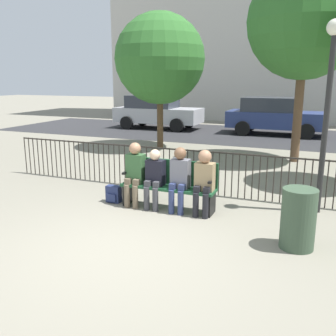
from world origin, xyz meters
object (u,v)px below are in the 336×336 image
(backpack, at_px, (114,194))
(tree_1, at_px, (160,59))
(seated_person_2, at_px, (179,176))
(trash_bin, at_px, (298,219))
(park_bench, at_px, (170,183))
(lamp_post, at_px, (329,88))
(seated_person_1, at_px, (154,176))
(seated_person_0, at_px, (135,170))
(seated_person_3, at_px, (204,178))
(tree_2, at_px, (305,22))
(parked_car_0, at_px, (275,116))
(parked_car_2, at_px, (157,111))

(backpack, bearing_deg, tree_1, 104.61)
(seated_person_2, height_order, trash_bin, seated_person_2)
(park_bench, bearing_deg, tree_1, 115.01)
(seated_person_2, relative_size, lamp_post, 0.36)
(park_bench, xyz_separation_m, seated_person_1, (-0.25, -0.13, 0.14))
(seated_person_0, distance_m, seated_person_3, 1.39)
(lamp_post, height_order, trash_bin, lamp_post)
(tree_2, height_order, parked_car_0, tree_2)
(seated_person_3, bearing_deg, park_bench, 169.76)
(seated_person_2, xyz_separation_m, parked_car_2, (-5.20, 10.70, 0.16))
(seated_person_2, distance_m, seated_person_3, 0.47)
(park_bench, height_order, seated_person_2, seated_person_2)
(trash_bin, bearing_deg, seated_person_0, 165.23)
(backpack, bearing_deg, tree_2, 60.21)
(seated_person_0, xyz_separation_m, seated_person_2, (0.92, -0.00, -0.01))
(seated_person_0, bearing_deg, tree_1, 108.92)
(backpack, distance_m, parked_car_0, 10.93)
(seated_person_0, bearing_deg, lamp_post, 15.70)
(park_bench, height_order, trash_bin, park_bench)
(trash_bin, bearing_deg, seated_person_1, 163.13)
(parked_car_2, bearing_deg, lamp_post, -52.07)
(seated_person_1, distance_m, seated_person_3, 0.97)
(seated_person_2, relative_size, trash_bin, 1.35)
(seated_person_0, xyz_separation_m, tree_1, (-2.03, 5.93, 2.37))
(trash_bin, bearing_deg, backpack, 167.32)
(backpack, xyz_separation_m, parked_car_2, (-3.80, 10.70, 0.68))
(seated_person_0, relative_size, backpack, 3.66)
(seated_person_0, height_order, tree_2, tree_2)
(seated_person_3, xyz_separation_m, parked_car_2, (-5.67, 10.70, 0.16))
(seated_person_1, xyz_separation_m, tree_2, (2.18, 5.38, 3.31))
(park_bench, relative_size, seated_person_1, 1.61)
(lamp_post, bearing_deg, tree_2, 99.30)
(tree_1, relative_size, lamp_post, 1.36)
(seated_person_2, height_order, tree_1, tree_1)
(seated_person_0, bearing_deg, parked_car_0, 82.86)
(backpack, distance_m, tree_1, 6.79)
(park_bench, bearing_deg, seated_person_1, -152.35)
(park_bench, distance_m, seated_person_2, 0.34)
(seated_person_3, height_order, tree_2, tree_2)
(seated_person_2, height_order, parked_car_2, parked_car_2)
(seated_person_1, bearing_deg, seated_person_2, 0.53)
(seated_person_0, bearing_deg, tree_2, 64.20)
(seated_person_1, xyz_separation_m, seated_person_2, (0.50, 0.00, 0.05))
(seated_person_0, distance_m, seated_person_1, 0.42)
(parked_car_0, bearing_deg, seated_person_3, -89.76)
(tree_2, bearing_deg, seated_person_2, -107.31)
(tree_1, distance_m, parked_car_2, 5.72)
(seated_person_0, relative_size, lamp_post, 0.37)
(parked_car_2, distance_m, trash_bin, 13.65)
(parked_car_2, height_order, trash_bin, parked_car_2)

